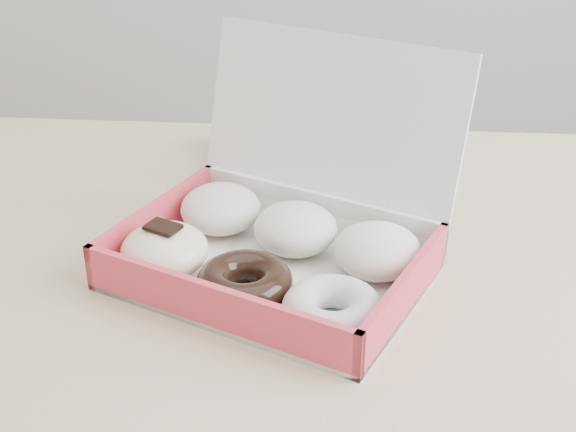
{
  "coord_description": "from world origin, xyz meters",
  "views": [
    {
      "loc": [
        -0.02,
        -0.78,
        1.23
      ],
      "look_at": [
        -0.08,
        -0.04,
        0.83
      ],
      "focal_mm": 50.0,
      "sensor_mm": 36.0,
      "label": 1
    }
  ],
  "objects": [
    {
      "name": "newspapers",
      "position": [
        -0.07,
        0.26,
        0.77
      ],
      "size": [
        0.31,
        0.28,
        0.04
      ],
      "primitive_type": "cube",
      "rotation": [
        0.0,
        0.0,
        0.36
      ],
      "color": "silver",
      "rests_on": "table"
    },
    {
      "name": "table",
      "position": [
        0.0,
        0.0,
        0.67
      ],
      "size": [
        1.2,
        0.8,
        0.75
      ],
      "color": "tan",
      "rests_on": "ground"
    },
    {
      "name": "donut_box",
      "position": [
        -0.09,
        -0.02,
        0.79
      ],
      "size": [
        0.41,
        0.39,
        0.23
      ],
      "rotation": [
        0.0,
        0.0,
        -0.42
      ],
      "color": "white",
      "rests_on": "table"
    }
  ]
}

